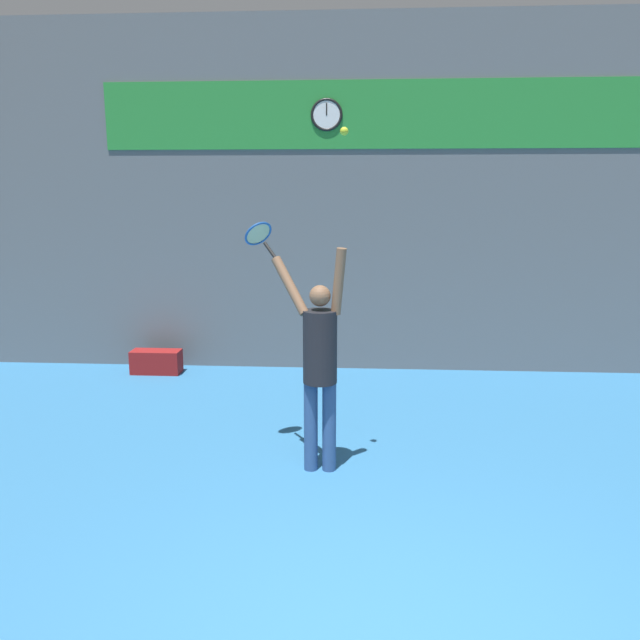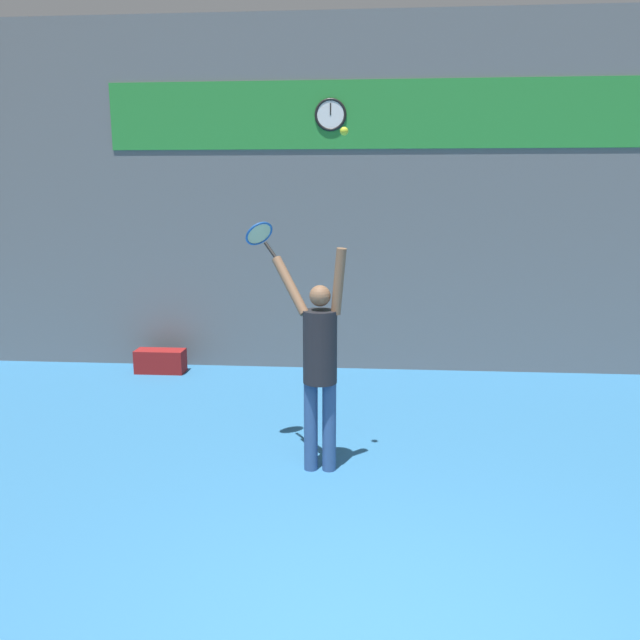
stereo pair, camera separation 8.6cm
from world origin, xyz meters
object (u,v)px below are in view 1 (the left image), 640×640
object	(u,v)px
tennis_player	(319,359)
tennis_racket	(259,235)
tennis_ball	(344,131)
scoreboard_clock	(327,115)
equipment_bag	(156,362)

from	to	relation	value
tennis_player	tennis_racket	xyz separation A→B (m)	(-0.60, 0.42, 1.10)
tennis_racket	tennis_ball	xyz separation A→B (m)	(0.82, -0.46, 0.91)
scoreboard_clock	tennis_player	size ratio (longest dim) A/B	0.21
tennis_player	tennis_racket	size ratio (longest dim) A/B	5.42
tennis_racket	tennis_ball	world-z (taller)	tennis_ball
tennis_racket	tennis_player	bearing A→B (deg)	-34.78
scoreboard_clock	equipment_bag	size ratio (longest dim) A/B	0.63
tennis_racket	tennis_ball	distance (m)	1.31
tennis_player	tennis_racket	bearing A→B (deg)	145.22
scoreboard_clock	tennis_racket	distance (m)	3.42
scoreboard_clock	tennis_racket	bearing A→B (deg)	-98.90
tennis_player	tennis_ball	bearing A→B (deg)	-11.28
tennis_player	tennis_ball	world-z (taller)	tennis_ball
tennis_ball	equipment_bag	size ratio (longest dim) A/B	0.10
tennis_ball	equipment_bag	bearing A→B (deg)	131.87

